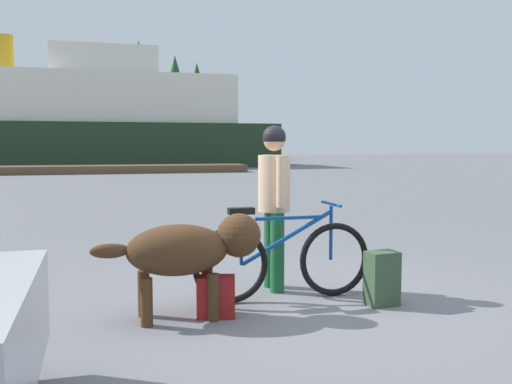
% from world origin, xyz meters
% --- Properties ---
extents(ground_plane, '(160.00, 160.00, 0.00)m').
position_xyz_m(ground_plane, '(0.00, 0.00, 0.00)').
color(ground_plane, slate).
extents(bicycle, '(1.74, 0.44, 0.91)m').
position_xyz_m(bicycle, '(-0.08, 0.20, 0.39)').
color(bicycle, black).
rests_on(bicycle, ground_plane).
extents(person_cyclist, '(0.32, 0.53, 1.65)m').
position_xyz_m(person_cyclist, '(-0.05, 0.59, 0.98)').
color(person_cyclist, '#19592D').
rests_on(person_cyclist, ground_plane).
extents(dog, '(1.42, 0.50, 0.87)m').
position_xyz_m(dog, '(-1.01, -0.11, 0.58)').
color(dog, '#472D19').
rests_on(dog, ground_plane).
extents(backpack, '(0.30, 0.23, 0.49)m').
position_xyz_m(backpack, '(0.73, -0.21, 0.25)').
color(backpack, '#334C33').
rests_on(backpack, ground_plane).
extents(handbag_pannier, '(0.35, 0.25, 0.35)m').
position_xyz_m(handbag_pannier, '(-0.80, -0.16, 0.18)').
color(handbag_pannier, maroon).
rests_on(handbag_pannier, ground_plane).
extents(dock_pier, '(17.11, 2.39, 0.40)m').
position_xyz_m(dock_pier, '(-2.49, 25.75, 0.20)').
color(dock_pier, brown).
rests_on(dock_pier, ground_plane).
extents(ferry_boat, '(28.05, 7.92, 8.48)m').
position_xyz_m(ferry_boat, '(-3.78, 34.98, 2.96)').
color(ferry_boat, '#1E331E').
rests_on(ferry_boat, ground_plane).
extents(pine_tree_center, '(3.08, 3.08, 11.56)m').
position_xyz_m(pine_tree_center, '(2.40, 51.55, 7.12)').
color(pine_tree_center, '#4C331E').
rests_on(pine_tree_center, ground_plane).
extents(pine_tree_far_right, '(4.21, 4.21, 10.43)m').
position_xyz_m(pine_tree_far_right, '(6.01, 52.56, 6.57)').
color(pine_tree_far_right, '#4C331E').
rests_on(pine_tree_far_right, ground_plane).
extents(pine_tree_mid_back, '(4.27, 4.27, 10.55)m').
position_xyz_m(pine_tree_mid_back, '(9.14, 57.87, 6.64)').
color(pine_tree_mid_back, '#4C331E').
rests_on(pine_tree_mid_back, ground_plane).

